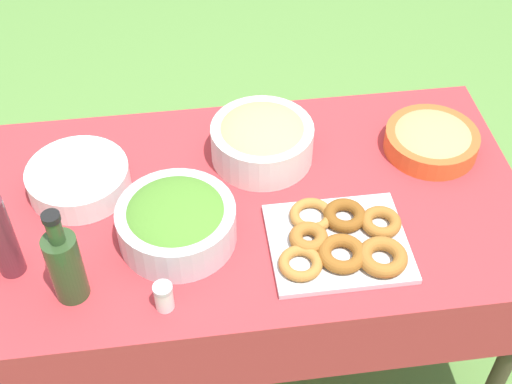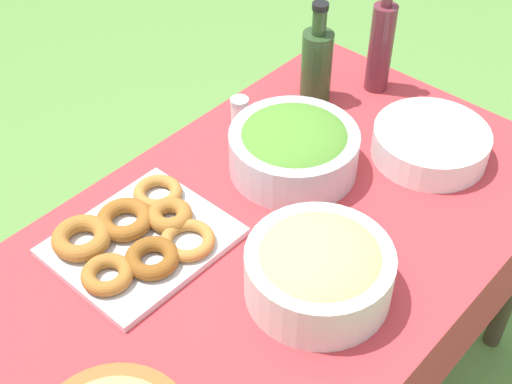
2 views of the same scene
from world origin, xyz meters
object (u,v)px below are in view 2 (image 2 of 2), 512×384
at_px(wine_bottle, 381,44).
at_px(plate_stack, 430,143).
at_px(olive_oil_bottle, 317,63).
at_px(pasta_bowl, 319,269).
at_px(donut_platter, 138,236).
at_px(salad_bowl, 294,147).

bearing_deg(wine_bottle, plate_stack, -120.51).
xyz_separation_m(olive_oil_bottle, wine_bottle, (0.15, -0.09, 0.03)).
bearing_deg(olive_oil_bottle, pasta_bowl, -141.12).
xyz_separation_m(pasta_bowl, donut_platter, (-0.15, 0.35, -0.04)).
distance_m(salad_bowl, olive_oil_bottle, 0.29).
height_order(salad_bowl, olive_oil_bottle, olive_oil_bottle).
xyz_separation_m(donut_platter, plate_stack, (0.65, -0.29, 0.01)).
distance_m(donut_platter, olive_oil_bottle, 0.66).
bearing_deg(donut_platter, wine_bottle, -2.55).
bearing_deg(pasta_bowl, salad_bowl, 47.05).
xyz_separation_m(donut_platter, wine_bottle, (0.80, -0.04, 0.11)).
relative_size(plate_stack, olive_oil_bottle, 1.00).
height_order(plate_stack, wine_bottle, wine_bottle).
xyz_separation_m(plate_stack, olive_oil_bottle, (0.00, 0.34, 0.07)).
height_order(donut_platter, olive_oil_bottle, olive_oil_bottle).
relative_size(donut_platter, wine_bottle, 1.06).
distance_m(pasta_bowl, donut_platter, 0.38).
bearing_deg(wine_bottle, pasta_bowl, -154.06).
bearing_deg(wine_bottle, donut_platter, 177.45).
height_order(pasta_bowl, olive_oil_bottle, olive_oil_bottle).
bearing_deg(olive_oil_bottle, plate_stack, -90.67).
height_order(donut_platter, wine_bottle, wine_bottle).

